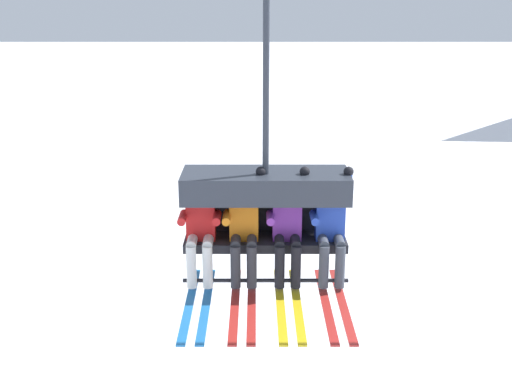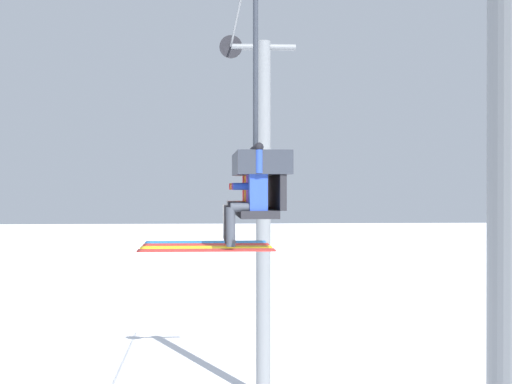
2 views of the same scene
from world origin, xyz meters
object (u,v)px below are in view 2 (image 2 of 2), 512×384
(lift_tower_near, at_px, (263,210))
(skier_purple, at_px, (246,195))
(skier_orange, at_px, (244,195))
(skier_red, at_px, (242,196))
(skier_blue, at_px, (248,196))
(chairlift_chair, at_px, (261,171))

(lift_tower_near, bearing_deg, skier_purple, -5.83)
(skier_purple, bearing_deg, skier_orange, 180.00)
(lift_tower_near, bearing_deg, skier_red, -6.56)
(skier_red, relative_size, skier_orange, 1.00)
(skier_blue, bearing_deg, lift_tower_near, 174.47)
(skier_blue, bearing_deg, skier_orange, 180.00)
(chairlift_chair, xyz_separation_m, skier_purple, (0.24, -0.21, -0.33))
(chairlift_chair, relative_size, skier_red, 2.47)
(chairlift_chair, relative_size, skier_purple, 2.47)
(lift_tower_near, xyz_separation_m, skier_purple, (9.06, -0.92, 0.46))
(chairlift_chair, height_order, skier_red, chairlift_chair)
(skier_red, distance_m, skier_purple, 0.96)
(chairlift_chair, xyz_separation_m, skier_orange, (-0.24, -0.21, -0.33))
(skier_blue, bearing_deg, skier_red, -179.73)
(lift_tower_near, relative_size, skier_purple, 5.25)
(skier_orange, bearing_deg, lift_tower_near, 173.85)
(chairlift_chair, bearing_deg, skier_red, -163.00)
(lift_tower_near, bearing_deg, chairlift_chair, -4.61)
(lift_tower_near, bearing_deg, skier_orange, -6.15)
(skier_purple, bearing_deg, chairlift_chair, 138.77)
(skier_orange, relative_size, skier_purple, 1.00)
(lift_tower_near, distance_m, chairlift_chair, 8.88)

